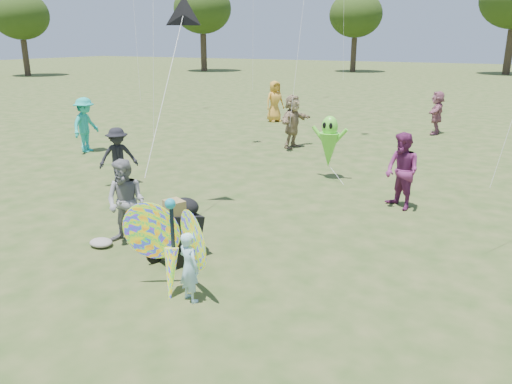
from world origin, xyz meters
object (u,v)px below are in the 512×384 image
child_girl (189,267)px  crowd_i (86,125)px  alien_kite (329,144)px  adult_man (126,202)px  crowd_e (402,171)px  butterfly_kite (171,247)px  crowd_b (118,157)px  crowd_g (275,101)px  crowd_j (437,113)px  jogging_stroller (179,225)px  crowd_d (293,121)px

child_girl → crowd_i: crowd_i is taller
crowd_i → alien_kite: bearing=-95.2°
adult_man → crowd_i: bearing=130.6°
child_girl → crowd_e: (1.81, 5.70, 0.33)m
butterfly_kite → adult_man: bearing=148.6°
butterfly_kite → crowd_b: bearing=139.5°
crowd_g → butterfly_kite: bearing=-126.8°
crowd_e → crowd_b: bearing=-129.6°
crowd_j → alien_kite: bearing=-14.3°
crowd_i → jogging_stroller: 9.73m
crowd_b → crowd_g: (-0.93, 11.40, 0.17)m
adult_man → alien_kite: size_ratio=0.93×
crowd_b → crowd_g: crowd_g is taller
crowd_e → jogging_stroller: bearing=-83.8°
crowd_g → jogging_stroller: 15.30m
crowd_i → alien_kite: (8.47, 0.57, 0.05)m
crowd_d → butterfly_kite: (2.67, -10.55, -0.19)m
crowd_d → butterfly_kite: size_ratio=1.08×
child_girl → alien_kite: 7.38m
alien_kite → crowd_d: bearing=127.6°
crowd_b → crowd_e: size_ratio=0.88×
jogging_stroller → butterfly_kite: 1.29m
crowd_j → crowd_i: bearing=-51.8°
crowd_i → butterfly_kite: size_ratio=1.06×
jogging_stroller → crowd_i: bearing=169.7°
crowd_g → alien_kite: size_ratio=1.08×
child_girl → butterfly_kite: bearing=8.3°
child_girl → crowd_i: 11.26m
crowd_g → crowd_i: bearing=-165.2°
crowd_g → alien_kite: 9.97m
child_girl → crowd_g: 16.75m
crowd_b → crowd_e: (6.99, 1.50, 0.11)m
child_girl → jogging_stroller: 1.56m
crowd_e → alien_kite: bearing=-177.2°
crowd_d → alien_kite: 4.14m
crowd_e → crowd_i: bearing=-147.5°
crowd_i → alien_kite: 8.49m
crowd_e → jogging_stroller: 5.36m
child_girl → crowd_j: 15.87m
crowd_b → crowd_g: 11.44m
crowd_g → alien_kite: bearing=-112.9°
crowd_d → jogging_stroller: crowd_d is taller
crowd_d → alien_kite: (2.52, -3.28, 0.04)m
crowd_e → jogging_stroller: size_ratio=1.52×
crowd_i → crowd_d: bearing=-66.2°
crowd_b → crowd_e: crowd_e is taller
crowd_j → alien_kite: 8.63m
crowd_e → alien_kite: size_ratio=1.00×
butterfly_kite → crowd_e: bearing=68.9°
crowd_e → alien_kite: 2.85m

